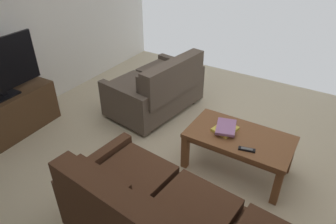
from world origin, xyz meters
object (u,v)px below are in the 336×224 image
Objects in this scene: coffee_table at (239,141)px; tv_stand at (11,116)px; tv_remote at (247,149)px; book_stack at (226,128)px; loveseat_near at (158,89)px.

coffee_table is 2.78m from tv_stand.
coffee_table is 0.25m from tv_remote.
book_stack is 0.36m from tv_remote.
loveseat_near is 1.90m from tv_stand.
coffee_table is at bearing -54.53° from tv_remote.
tv_stand is 3.50× the size of book_stack.
tv_remote is at bearing -166.55° from tv_stand.
tv_remote is at bearing 153.15° from loveseat_near.
coffee_table is 6.43× the size of tv_remote.
book_stack is (0.16, -0.01, 0.10)m from coffee_table.
tv_stand reaches higher than coffee_table.
book_stack reaches higher than coffee_table.
book_stack reaches higher than tv_remote.
coffee_table is at bearing 157.32° from loveseat_near.
tv_remote reaches higher than coffee_table.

